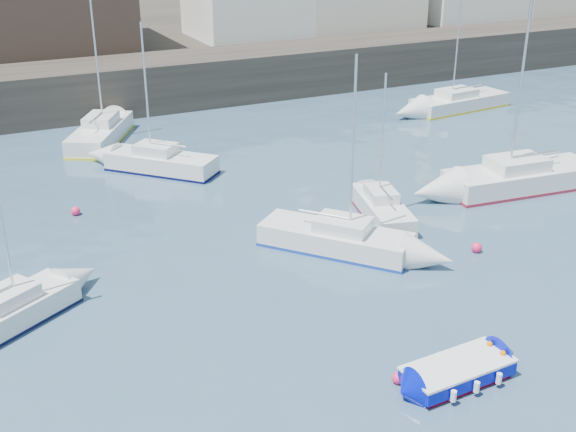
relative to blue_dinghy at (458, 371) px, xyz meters
name	(u,v)px	position (x,y,z in m)	size (l,w,h in m)	color
quay_wall	(127,85)	(-0.66, 32.10, 1.17)	(90.00, 5.00, 3.00)	#28231E
land_strip	(72,42)	(-0.66, 50.10, 1.07)	(90.00, 32.00, 2.80)	#28231E
blue_dinghy	(458,371)	(0.00, 0.00, 0.00)	(3.15, 1.72, 0.59)	#850109
sailboat_a	(5,314)	(-10.68, 8.30, 0.11)	(4.93, 3.85, 6.29)	silver
sailboat_b	(336,238)	(1.07, 8.55, 0.15)	(5.06, 5.57, 7.36)	silver
sailboat_c	(382,209)	(4.22, 10.26, 0.13)	(2.56, 4.75, 5.96)	silver
sailboat_d	(521,177)	(11.74, 10.37, 0.23)	(7.45, 3.05, 9.24)	silver
sailboat_f	(161,162)	(-2.27, 19.82, 0.17)	(5.01, 5.15, 7.08)	silver
sailboat_g	(459,102)	(18.10, 22.80, 0.15)	(6.91, 2.81, 8.52)	silver
sailboat_h	(101,133)	(-3.81, 25.90, 0.20)	(4.85, 6.44, 8.07)	silver
buoy_near	(398,383)	(-1.47, 0.65, -0.33)	(0.35, 0.35, 0.35)	#FF225A
buoy_mid	(476,252)	(5.70, 6.08, -0.33)	(0.40, 0.40, 0.40)	#FF225A
buoy_far	(76,215)	(-7.06, 16.23, -0.33)	(0.39, 0.39, 0.39)	#FF225A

